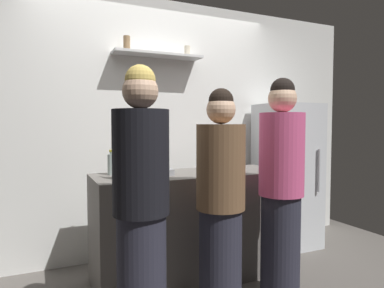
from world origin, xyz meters
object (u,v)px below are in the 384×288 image
baking_pan (150,172)px  utensil_holder (210,165)px  refrigerator (287,175)px  wine_bottle_green_glass (121,164)px  wine_bottle_dark_glass (232,159)px  person_brown_jacket (221,204)px  person_pink_top (281,190)px  person_blonde (141,207)px  water_bottle_plastic (112,164)px

baking_pan → utensil_holder: bearing=0.4°
utensil_holder → refrigerator: bearing=14.6°
utensil_holder → wine_bottle_green_glass: bearing=-170.6°
wine_bottle_green_glass → utensil_holder: bearing=9.4°
refrigerator → utensil_holder: (-1.10, -0.29, 0.20)m
refrigerator → baking_pan: bearing=-170.1°
refrigerator → wine_bottle_dark_glass: bearing=-160.8°
wine_bottle_green_glass → person_brown_jacket: bearing=-41.5°
refrigerator → wine_bottle_dark_glass: size_ratio=5.69×
baking_pan → utensil_holder: size_ratio=1.53×
baking_pan → utensil_holder: (0.56, 0.00, 0.04)m
refrigerator → wine_bottle_green_glass: (-1.94, -0.43, 0.25)m
baking_pan → person_pink_top: bearing=-36.7°
utensil_holder → person_blonde: 1.14m
wine_bottle_green_glass → person_brown_jacket: (0.58, -0.51, -0.26)m
baking_pan → wine_bottle_dark_glass: 0.78m
person_blonde → wine_bottle_green_glass: bearing=-15.4°
wine_bottle_dark_glass → person_pink_top: (0.07, -0.61, -0.18)m
wine_bottle_green_glass → person_blonde: size_ratio=0.18×
baking_pan → person_blonde: 0.80m
refrigerator → person_blonde: 2.21m
person_pink_top → water_bottle_plastic: bearing=-176.8°
baking_pan → person_blonde: (-0.29, -0.74, -0.11)m
baking_pan → person_brown_jacket: 0.73m
water_bottle_plastic → person_brown_jacket: person_brown_jacket is taller
wine_bottle_dark_glass → person_brown_jacket: 0.82m
refrigerator → person_blonde: (-1.95, -1.03, 0.06)m
wine_bottle_green_glass → person_blonde: person_blonde is taller
wine_bottle_green_glass → person_pink_top: person_pink_top is taller
utensil_holder → wine_bottle_green_glass: (-0.84, -0.14, 0.06)m
refrigerator → person_brown_jacket: (-1.36, -0.94, -0.00)m
utensil_holder → water_bottle_plastic: utensil_holder is taller
wine_bottle_dark_glass → wine_bottle_green_glass: 1.06m
person_pink_top → utensil_holder: bearing=151.6°
wine_bottle_dark_glass → person_blonde: (-1.07, -0.72, -0.18)m
wine_bottle_green_glass → wine_bottle_dark_glass: bearing=6.4°
refrigerator → utensil_holder: refrigerator is taller
refrigerator → water_bottle_plastic: size_ratio=7.47×
wine_bottle_green_glass → person_brown_jacket: size_ratio=0.20×
utensil_holder → wine_bottle_dark_glass: bearing=-5.5°
wine_bottle_dark_glass → person_brown_jacket: person_brown_jacket is taller
refrigerator → person_blonde: bearing=-152.1°
utensil_holder → water_bottle_plastic: size_ratio=1.06×
baking_pan → water_bottle_plastic: (-0.28, 0.14, 0.07)m
wine_bottle_dark_glass → baking_pan: bearing=178.7°
utensil_holder → person_pink_top: person_pink_top is taller
utensil_holder → water_bottle_plastic: 0.86m
person_pink_top → person_brown_jacket: size_ratio=1.07×
person_brown_jacket → person_blonde: 0.61m
baking_pan → utensil_holder: 0.56m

